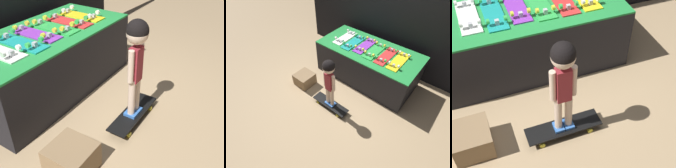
# 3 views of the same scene
# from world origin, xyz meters

# --- Properties ---
(ground_plane) EXTENTS (16.00, 16.00, 0.00)m
(ground_plane) POSITION_xyz_m (0.00, 0.00, 0.00)
(ground_plane) COLOR tan
(display_rack) EXTENTS (2.01, 0.96, 0.72)m
(display_rack) POSITION_xyz_m (0.00, 0.65, 0.36)
(display_rack) COLOR black
(display_rack) RESTS_ON ground_plane
(skateboard_white_on_rack) EXTENTS (0.20, 0.62, 0.09)m
(skateboard_white_on_rack) POSITION_xyz_m (-0.61, 0.67, 0.74)
(skateboard_white_on_rack) COLOR white
(skateboard_white_on_rack) RESTS_ON display_rack
(skateboard_teal_on_rack) EXTENTS (0.20, 0.62, 0.09)m
(skateboard_teal_on_rack) POSITION_xyz_m (-0.37, 0.63, 0.74)
(skateboard_teal_on_rack) COLOR teal
(skateboard_teal_on_rack) RESTS_ON display_rack
(skateboard_purple_on_rack) EXTENTS (0.20, 0.62, 0.09)m
(skateboard_purple_on_rack) POSITION_xyz_m (-0.12, 0.68, 0.74)
(skateboard_purple_on_rack) COLOR purple
(skateboard_purple_on_rack) RESTS_ON display_rack
(skateboard_green_on_rack) EXTENTS (0.20, 0.62, 0.09)m
(skateboard_green_on_rack) POSITION_xyz_m (0.12, 0.65, 0.74)
(skateboard_green_on_rack) COLOR green
(skateboard_green_on_rack) RESTS_ON display_rack
(skateboard_on_floor) EXTENTS (0.72, 0.20, 0.09)m
(skateboard_on_floor) POSITION_xyz_m (-0.03, -0.48, 0.07)
(skateboard_on_floor) COLOR black
(skateboard_on_floor) RESTS_ON ground_plane
(child) EXTENTS (0.24, 0.20, 0.98)m
(child) POSITION_xyz_m (-0.03, -0.48, 0.78)
(child) COLOR #3870C6
(child) RESTS_ON skateboard_on_floor
(storage_box) EXTENTS (0.35, 0.35, 0.25)m
(storage_box) POSITION_xyz_m (-0.86, -0.36, 0.13)
(storage_box) COLOR #8E704C
(storage_box) RESTS_ON ground_plane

